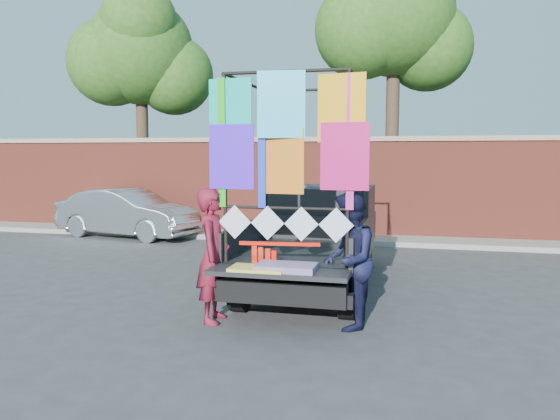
% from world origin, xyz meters
% --- Properties ---
extents(ground, '(90.00, 90.00, 0.00)m').
position_xyz_m(ground, '(0.00, 0.00, 0.00)').
color(ground, '#38383A').
rests_on(ground, ground).
extents(brick_wall, '(30.00, 0.45, 2.61)m').
position_xyz_m(brick_wall, '(0.00, 7.00, 1.33)').
color(brick_wall, '#953A2B').
rests_on(brick_wall, ground).
extents(curb, '(30.00, 1.20, 0.12)m').
position_xyz_m(curb, '(0.00, 6.30, 0.06)').
color(curb, gray).
rests_on(curb, ground).
extents(tree_left, '(4.20, 3.30, 7.05)m').
position_xyz_m(tree_left, '(-6.48, 8.12, 5.12)').
color(tree_left, '#38281C').
rests_on(tree_left, ground).
extents(tree_mid, '(4.20, 3.30, 7.73)m').
position_xyz_m(tree_mid, '(1.02, 8.12, 5.70)').
color(tree_mid, '#38281C').
rests_on(tree_mid, ground).
extents(pickup_truck, '(2.03, 5.09, 3.20)m').
position_xyz_m(pickup_truck, '(0.04, 1.92, 0.80)').
color(pickup_truck, black).
rests_on(pickup_truck, ground).
extents(sedan, '(4.03, 2.06, 1.27)m').
position_xyz_m(sedan, '(-5.64, 5.64, 0.63)').
color(sedan, silver).
rests_on(sedan, ground).
extents(woman, '(0.49, 0.68, 1.75)m').
position_xyz_m(woman, '(-0.90, -0.61, 0.88)').
color(woman, maroon).
rests_on(woman, ground).
extents(man, '(0.70, 0.88, 1.72)m').
position_xyz_m(man, '(0.83, -0.45, 0.86)').
color(man, black).
rests_on(man, ground).
extents(streamer_bundle, '(1.03, 0.18, 0.71)m').
position_xyz_m(streamer_bundle, '(-0.15, -0.54, 0.84)').
color(streamer_bundle, red).
rests_on(streamer_bundle, ground).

